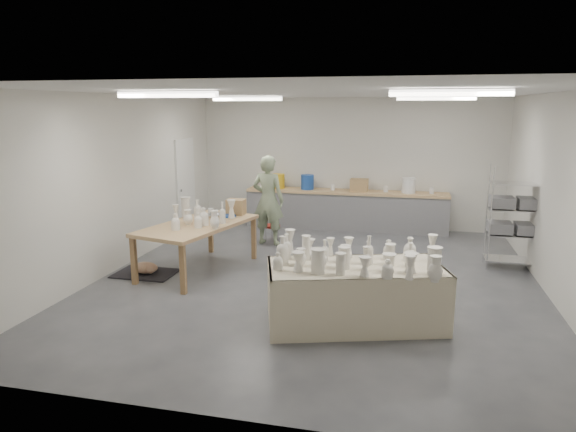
% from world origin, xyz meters
% --- Properties ---
extents(room, '(8.00, 8.02, 3.00)m').
position_xyz_m(room, '(-0.11, 0.08, 2.06)').
color(room, '#424449').
rests_on(room, ground).
extents(back_counter, '(4.60, 0.60, 1.24)m').
position_xyz_m(back_counter, '(-0.01, 3.68, 0.49)').
color(back_counter, tan).
rests_on(back_counter, ground).
extents(wire_shelf, '(0.88, 0.48, 1.80)m').
position_xyz_m(wire_shelf, '(3.20, 1.40, 0.92)').
color(wire_shelf, silver).
rests_on(wire_shelf, ground).
extents(drying_table, '(2.45, 1.70, 1.16)m').
position_xyz_m(drying_table, '(0.77, -1.64, 0.44)').
color(drying_table, olive).
rests_on(drying_table, ground).
extents(work_table, '(1.61, 2.43, 1.20)m').
position_xyz_m(work_table, '(-2.04, 0.11, 0.84)').
color(work_table, tan).
rests_on(work_table, ground).
extents(rug, '(1.00, 0.70, 0.02)m').
position_xyz_m(rug, '(-2.90, -0.40, 0.01)').
color(rug, black).
rests_on(rug, ground).
extents(cat, '(0.45, 0.34, 0.19)m').
position_xyz_m(cat, '(-2.88, -0.41, 0.12)').
color(cat, white).
rests_on(cat, rug).
extents(potter, '(0.72, 0.53, 1.84)m').
position_xyz_m(potter, '(-1.39, 1.99, 0.92)').
color(potter, '#94A680').
rests_on(potter, ground).
extents(red_stool, '(0.44, 0.44, 0.34)m').
position_xyz_m(red_stool, '(-1.39, 2.26, 0.30)').
color(red_stool, '#A82218').
rests_on(red_stool, ground).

